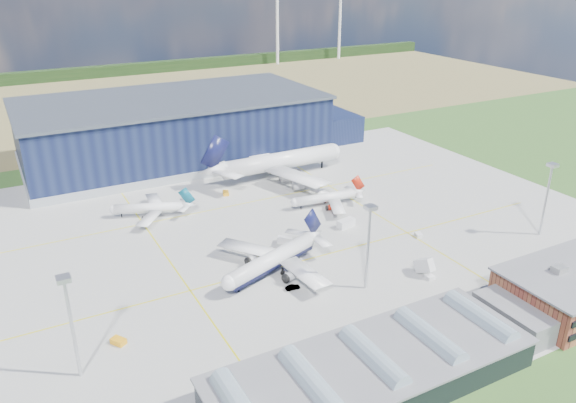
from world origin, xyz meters
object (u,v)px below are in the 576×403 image
object	(u,v)px
airstair	(424,269)
gse_cart_a	(419,235)
airliner_widebody	(280,152)
gse_tug_a	(118,341)
gse_tug_c	(226,193)
car_b	(293,287)
light_mast_west	(69,311)
light_mast_east	(548,188)
gse_van_a	(346,223)
airliner_navy	(271,252)
light_mast_center	(369,234)
airliner_regional	(148,203)
hangar	(180,130)
airliner_red	(325,193)
car_a	(522,283)
gse_van_b	(285,240)

from	to	relation	value
airstair	gse_cart_a	bearing A→B (deg)	46.91
airliner_widebody	airstair	xyz separation A→B (m)	(-1.16, -84.54, -8.20)
gse_tug_a	gse_tug_c	size ratio (longest dim) A/B	1.01
car_b	gse_cart_a	bearing A→B (deg)	-76.71
light_mast_west	light_mast_east	bearing A→B (deg)	0.00
gse_van_a	gse_cart_a	size ratio (longest dim) A/B	2.15
airliner_navy	light_mast_west	bearing A→B (deg)	-1.54
light_mast_center	airliner_regional	bearing A→B (deg)	117.57
hangar	light_mast_west	world-z (taller)	hangar
airliner_red	car_a	world-z (taller)	airliner_red
airliner_red	airliner_widebody	distance (m)	33.05
light_mast_west	airliner_navy	distance (m)	55.94
car_a	car_b	xyz separation A→B (m)	(-53.11, 26.20, 0.07)
light_mast_west	light_mast_center	distance (m)	70.00
hangar	airliner_navy	world-z (taller)	hangar
gse_cart_a	car_a	xyz separation A→B (m)	(5.10, -34.18, -0.04)
car_b	gse_tug_c	bearing A→B (deg)	-4.11
airliner_regional	airstair	bearing A→B (deg)	148.90
light_mast_center	gse_tug_c	size ratio (longest dim) A/B	7.21
gse_van_a	gse_van_b	world-z (taller)	gse_van_a
airliner_red	airliner_widebody	bearing A→B (deg)	-82.47
airliner_navy	gse_van_b	size ratio (longest dim) A/B	9.21
light_mast_center	car_b	world-z (taller)	light_mast_center
gse_tug_a	light_mast_center	bearing A→B (deg)	-39.16
gse_tug_a	airliner_navy	bearing A→B (deg)	-18.22
gse_tug_c	airliner_red	bearing A→B (deg)	-27.31
light_mast_east	gse_tug_c	bearing A→B (deg)	133.89
gse_van_b	airliner_regional	bearing A→B (deg)	75.07
car_b	airliner_regional	bearing A→B (deg)	21.60
airliner_widebody	airstair	size ratio (longest dim) A/B	11.13
gse_cart_a	gse_van_b	bearing A→B (deg)	176.14
car_b	hangar	bearing A→B (deg)	-0.84
car_a	gse_van_a	bearing A→B (deg)	14.68
hangar	gse_van_a	xyz separation A→B (m)	(22.87, -92.30, -10.31)
gse_tug_a	airstair	bearing A→B (deg)	-39.07
airliner_widebody	car_a	world-z (taller)	airliner_widebody
airliner_regional	gse_tug_c	bearing A→B (deg)	-147.86
light_mast_center	gse_tug_a	size ratio (longest dim) A/B	7.12
hangar	gse_van_a	world-z (taller)	hangar
airliner_red	car_b	distance (m)	55.08
airliner_widebody	gse_cart_a	xyz separation A→B (m)	(12.57, -66.53, -9.35)
gse_van_b	airstair	world-z (taller)	airstair
gse_tug_c	car_a	size ratio (longest dim) A/B	0.97
airliner_red	gse_tug_a	size ratio (longest dim) A/B	8.75
airliner_red	airstair	xyz separation A→B (m)	(-1.26, -51.93, -2.85)
airliner_red	car_a	distance (m)	70.45
gse_van_a	airliner_regional	bearing A→B (deg)	43.30
airstair	car_b	xyz separation A→B (m)	(-34.27, 10.03, -1.12)
airliner_red	gse_tug_c	size ratio (longest dim) A/B	8.85
hangar	light_mast_center	world-z (taller)	hangar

